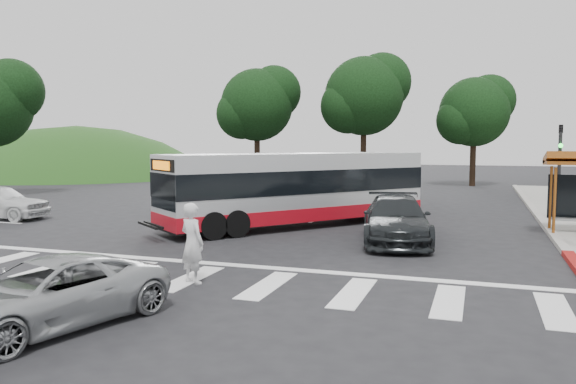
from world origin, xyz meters
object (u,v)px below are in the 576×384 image
at_px(transit_bus, 298,190).
at_px(silver_suv_south, 47,294).
at_px(pedestrian, 192,243).
at_px(dark_sedan, 396,220).

xyz_separation_m(transit_bus, silver_suv_south, (-0.42, -13.06, -0.82)).
bearing_deg(pedestrian, transit_bus, -64.81).
height_order(transit_bus, dark_sedan, transit_bus).
relative_size(transit_bus, dark_sedan, 2.14).
distance_m(pedestrian, silver_suv_south, 3.75).
xyz_separation_m(pedestrian, dark_sedan, (3.70, 6.99, -0.19)).
bearing_deg(transit_bus, silver_suv_south, -53.82).
bearing_deg(dark_sedan, transit_bus, 138.80).
xyz_separation_m(pedestrian, silver_suv_south, (-0.90, -3.63, -0.34)).
height_order(pedestrian, dark_sedan, pedestrian).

